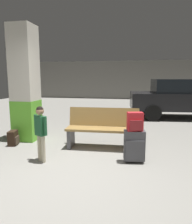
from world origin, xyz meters
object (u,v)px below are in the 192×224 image
at_px(structural_pillar, 25,84).
at_px(child, 41,128).
at_px(backpack_bright, 135,122).
at_px(parked_car_near, 183,97).
at_px(backpack_dark_floor, 13,138).
at_px(bench, 103,128).
at_px(suitcase, 134,146).

height_order(structural_pillar, child, structural_pillar).
bearing_deg(backpack_bright, parked_car_near, 70.63).
relative_size(backpack_dark_floor, parked_car_near, 0.08).
bearing_deg(bench, child, -133.19).
xyz_separation_m(backpack_bright, child, (-1.70, -0.32, -0.12)).
xyz_separation_m(backpack_dark_floor, parked_car_near, (4.53, 4.45, 0.64)).
relative_size(suitcase, backpack_dark_floor, 1.78).
xyz_separation_m(child, backpack_dark_floor, (-1.10, 0.78, -0.48)).
bearing_deg(parked_car_near, structural_pillar, -138.50).
relative_size(suitcase, child, 0.58).
distance_m(backpack_dark_floor, parked_car_near, 6.38).
distance_m(suitcase, child, 1.76).
bearing_deg(child, backpack_dark_floor, 144.55).
bearing_deg(backpack_dark_floor, structural_pillar, 81.54).
distance_m(bench, parked_car_near, 4.87).
height_order(suitcase, parked_car_near, parked_car_near).
bearing_deg(child, suitcase, 10.71).
height_order(bench, parked_car_near, parked_car_near).
bearing_deg(parked_car_near, suitcase, -109.38).
relative_size(backpack_bright, child, 0.32).
bearing_deg(structural_pillar, child, -51.81).
distance_m(bench, backpack_dark_floor, 2.11).
distance_m(bench, backpack_bright, 1.07).
height_order(child, parked_car_near, parked_car_near).
bearing_deg(suitcase, backpack_dark_floor, 170.64).
xyz_separation_m(child, parked_car_near, (3.43, 5.24, 0.16)).
height_order(suitcase, backpack_dark_floor, suitcase).
bearing_deg(backpack_dark_floor, child, -35.45).
relative_size(suitcase, parked_car_near, 0.14).
bearing_deg(structural_pillar, backpack_bright, -19.77).
relative_size(bench, backpack_bright, 4.79).
bearing_deg(suitcase, child, -169.29).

